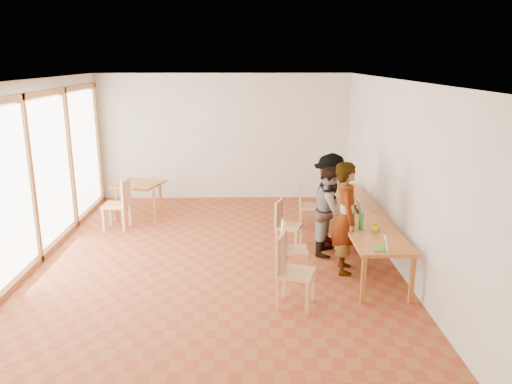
% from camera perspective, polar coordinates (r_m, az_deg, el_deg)
% --- Properties ---
extents(ground, '(8.00, 8.00, 0.00)m').
position_cam_1_polar(ground, '(8.58, -4.71, -7.83)').
color(ground, brown).
rests_on(ground, ground).
extents(wall_back, '(6.00, 0.10, 3.00)m').
position_cam_1_polar(wall_back, '(12.04, -3.70, 6.26)').
color(wall_back, beige).
rests_on(wall_back, ground).
extents(wall_front, '(6.00, 0.10, 3.00)m').
position_cam_1_polar(wall_front, '(4.33, -8.41, -10.02)').
color(wall_front, beige).
rests_on(wall_front, ground).
extents(wall_right, '(0.10, 8.00, 3.00)m').
position_cam_1_polar(wall_right, '(8.46, 15.79, 1.99)').
color(wall_right, beige).
rests_on(wall_right, ground).
extents(window_wall, '(0.10, 8.00, 3.00)m').
position_cam_1_polar(window_wall, '(8.83, -24.49, 1.72)').
color(window_wall, white).
rests_on(window_wall, ground).
extents(ceiling, '(6.00, 8.00, 0.04)m').
position_cam_1_polar(ceiling, '(7.92, -5.19, 12.76)').
color(ceiling, white).
rests_on(ceiling, wall_back).
extents(communal_table, '(0.80, 4.00, 0.75)m').
position_cam_1_polar(communal_table, '(8.89, 11.65, -2.45)').
color(communal_table, '#BC6C29').
rests_on(communal_table, ground).
extents(side_table, '(0.90, 0.90, 0.75)m').
position_cam_1_polar(side_table, '(10.98, -13.27, 0.62)').
color(side_table, '#BC6C29').
rests_on(side_table, ground).
extents(chair_near, '(0.60, 0.60, 0.55)m').
position_cam_1_polar(chair_near, '(6.89, 3.70, -8.04)').
color(chair_near, '#E1A770').
rests_on(chair_near, ground).
extents(chair_mid, '(0.41, 0.41, 0.46)m').
position_cam_1_polar(chair_mid, '(7.85, 3.76, -5.82)').
color(chair_mid, '#E1A770').
rests_on(chair_mid, ground).
extents(chair_far, '(0.54, 0.54, 0.48)m').
position_cam_1_polar(chair_far, '(8.92, 3.19, -3.13)').
color(chair_far, '#E1A770').
rests_on(chair_far, ground).
extents(chair_empty, '(0.50, 0.50, 0.51)m').
position_cam_1_polar(chair_empty, '(10.03, 5.65, -0.92)').
color(chair_empty, '#E1A770').
rests_on(chair_empty, ground).
extents(chair_spare, '(0.51, 0.51, 0.54)m').
position_cam_1_polar(chair_spare, '(10.30, -15.18, -0.72)').
color(chair_spare, '#E1A770').
rests_on(chair_spare, ground).
extents(person_near, '(0.47, 0.68, 1.80)m').
position_cam_1_polar(person_near, '(7.98, 10.27, -2.92)').
color(person_near, gray).
rests_on(person_near, ground).
extents(person_mid, '(0.80, 0.90, 1.55)m').
position_cam_1_polar(person_mid, '(8.73, 8.51, -2.12)').
color(person_mid, gray).
rests_on(person_mid, ground).
extents(person_far, '(0.98, 1.25, 1.69)m').
position_cam_1_polar(person_far, '(9.14, 8.46, -0.88)').
color(person_far, gray).
rests_on(person_far, ground).
extents(laptop_near, '(0.23, 0.25, 0.18)m').
position_cam_1_polar(laptop_near, '(7.19, 14.32, -6.03)').
color(laptop_near, green).
rests_on(laptop_near, communal_table).
extents(laptop_mid, '(0.22, 0.25, 0.20)m').
position_cam_1_polar(laptop_mid, '(8.88, 11.49, -1.78)').
color(laptop_mid, green).
rests_on(laptop_mid, communal_table).
extents(laptop_far, '(0.30, 0.32, 0.23)m').
position_cam_1_polar(laptop_far, '(9.80, 10.05, -0.08)').
color(laptop_far, green).
rests_on(laptop_far, communal_table).
extents(yellow_mug, '(0.16, 0.16, 0.10)m').
position_cam_1_polar(yellow_mug, '(7.90, 13.51, -4.04)').
color(yellow_mug, gold).
rests_on(yellow_mug, communal_table).
extents(green_bottle, '(0.07, 0.07, 0.28)m').
position_cam_1_polar(green_bottle, '(7.89, 11.95, -3.30)').
color(green_bottle, '#227C29').
rests_on(green_bottle, communal_table).
extents(clear_glass, '(0.07, 0.07, 0.09)m').
position_cam_1_polar(clear_glass, '(9.03, 11.13, -1.54)').
color(clear_glass, silver).
rests_on(clear_glass, communal_table).
extents(condiment_cup, '(0.08, 0.08, 0.06)m').
position_cam_1_polar(condiment_cup, '(9.01, 11.05, -1.68)').
color(condiment_cup, white).
rests_on(condiment_cup, communal_table).
extents(pink_phone, '(0.05, 0.10, 0.01)m').
position_cam_1_polar(pink_phone, '(8.97, 13.35, -2.03)').
color(pink_phone, '#E04062').
rests_on(pink_phone, communal_table).
extents(black_pouch, '(0.16, 0.26, 0.09)m').
position_cam_1_polar(black_pouch, '(10.62, 10.01, 1.00)').
color(black_pouch, black).
rests_on(black_pouch, communal_table).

